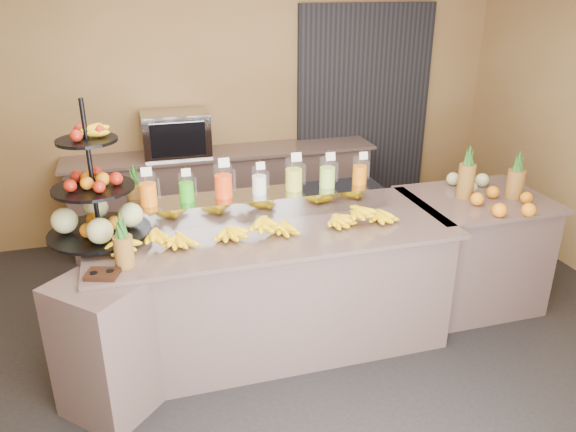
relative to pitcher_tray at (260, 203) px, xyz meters
name	(u,v)px	position (x,y,z in m)	size (l,w,h in m)	color
ground	(285,363)	(0.02, -0.58, -1.01)	(6.00, 6.00, 0.00)	black
room_envelope	(279,76)	(0.21, 0.21, 0.87)	(6.04, 5.02, 2.82)	brown
buffet_counter	(259,291)	(-0.09, -0.32, -0.54)	(2.75, 1.25, 0.93)	gray
right_counter	(471,250)	(1.72, -0.18, -0.54)	(1.08, 0.88, 0.93)	gray
back_ledge	(225,194)	(0.02, 1.67, -0.54)	(3.10, 0.55, 0.93)	gray
pitcher_tray	(260,203)	(0.00, 0.00, 0.00)	(1.85, 0.30, 0.15)	gray
juice_pitcher_orange_a	(148,191)	(-0.78, 0.00, 0.18)	(0.12, 0.13, 0.30)	silver
juice_pitcher_green	(186,189)	(-0.52, 0.00, 0.16)	(0.11, 0.11, 0.26)	silver
juice_pitcher_orange_b	(223,183)	(-0.26, 0.00, 0.18)	(0.13, 0.14, 0.32)	silver
juice_pitcher_milk	(259,182)	(0.00, 0.00, 0.16)	(0.11, 0.11, 0.26)	silver
juice_pitcher_lemon	(294,177)	(0.26, 0.00, 0.18)	(0.13, 0.13, 0.31)	silver
juice_pitcher_lime	(327,174)	(0.52, 0.00, 0.17)	(0.12, 0.13, 0.29)	silver
juice_pitcher_orange_c	(360,172)	(0.78, 0.00, 0.17)	(0.11, 0.12, 0.27)	silver
banana_heap	(258,224)	(-0.10, -0.35, -0.01)	(2.01, 0.18, 0.17)	yellow
fruit_stand	(103,206)	(-1.07, -0.15, 0.16)	(0.84, 0.84, 0.93)	black
condiment_caddy	(102,274)	(-1.10, -0.68, -0.06)	(0.18, 0.14, 0.03)	black
pineapple_left_a	(123,247)	(-0.97, -0.59, 0.05)	(0.11, 0.11, 0.35)	brown
pineapple_left_b	(136,197)	(-0.86, 0.19, 0.08)	(0.13, 0.13, 0.40)	brown
right_fruit_pile	(496,192)	(1.78, -0.31, 0.01)	(0.51, 0.49, 0.27)	brown
oven_warmer	(176,134)	(-0.43, 1.67, 0.14)	(0.63, 0.44, 0.42)	gray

